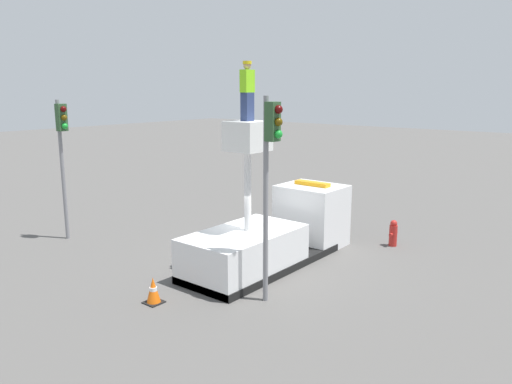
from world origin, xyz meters
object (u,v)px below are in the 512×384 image
(traffic_light_pole, at_px, (270,160))
(fire_hydrant, at_px, (393,233))
(worker, at_px, (247,91))
(traffic_cone_rear, at_px, (153,291))
(bucket_truck, at_px, (274,234))
(traffic_light_across, at_px, (62,142))

(traffic_light_pole, distance_m, fire_hydrant, 7.67)
(worker, height_order, traffic_cone_rear, worker)
(bucket_truck, bearing_deg, worker, 180.00)
(worker, distance_m, traffic_cone_rear, 6.34)
(bucket_truck, height_order, traffic_light_pole, traffic_light_pole)
(bucket_truck, xyz_separation_m, traffic_light_across, (-2.97, 7.69, 2.83))
(bucket_truck, height_order, worker, worker)
(worker, xyz_separation_m, traffic_light_pole, (-1.36, -1.90, -1.73))
(traffic_light_pole, xyz_separation_m, traffic_light_across, (-0.25, 9.59, -0.15))
(traffic_light_pole, bearing_deg, traffic_light_across, 91.47)
(traffic_cone_rear, bearing_deg, traffic_light_across, 75.87)
(traffic_light_across, bearing_deg, traffic_light_pole, -88.53)
(worker, bearing_deg, fire_hydrant, -24.21)
(bucket_truck, relative_size, traffic_light_across, 1.28)
(traffic_cone_rear, bearing_deg, fire_hydrant, -18.45)
(worker, bearing_deg, traffic_cone_rear, 171.60)
(worker, xyz_separation_m, traffic_cone_rear, (-3.41, 0.50, -5.31))
(traffic_light_pole, xyz_separation_m, fire_hydrant, (6.83, -0.56, -3.45))
(traffic_light_pole, height_order, fire_hydrant, traffic_light_pole)
(traffic_light_across, height_order, fire_hydrant, traffic_light_across)
(bucket_truck, distance_m, traffic_light_pole, 4.46)
(traffic_light_pole, xyz_separation_m, traffic_cone_rear, (-2.05, 2.40, -3.58))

